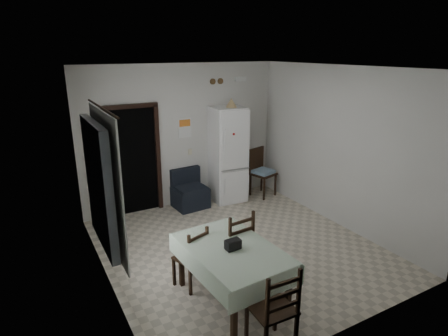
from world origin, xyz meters
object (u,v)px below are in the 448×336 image
dining_table (231,275)px  navy_seat (190,189)px  corner_chair (263,173)px  dining_chair_far_right (233,244)px  fridge (227,155)px  dining_chair_far_left (190,256)px  dining_chair_near_head (272,307)px

dining_table → navy_seat: bearing=72.2°
corner_chair → dining_chair_far_right: corner_chair is taller
fridge → dining_chair_far_right: 2.97m
dining_table → dining_chair_far_right: 0.58m
fridge → dining_chair_far_right: bearing=-113.0°
corner_chair → dining_chair_far_left: bearing=-156.7°
navy_seat → corner_chair: size_ratio=0.74×
dining_chair_far_left → dining_chair_near_head: bearing=82.3°
fridge → navy_seat: 1.08m
fridge → corner_chair: 0.96m
dining_table → corner_chair: bearing=45.8°
corner_chair → dining_chair_near_head: (-2.51, -3.77, -0.01)m
navy_seat → corner_chair: (1.69, -0.20, 0.14)m
corner_chair → dining_chair_near_head: bearing=-139.6°
corner_chair → dining_table: 3.80m
dining_table → dining_chair_far_left: bearing=115.2°
dining_table → dining_chair_near_head: bearing=-94.8°
navy_seat → dining_chair_far_left: size_ratio=0.89×
dining_table → dining_chair_far_right: (0.31, 0.48, 0.13)m
dining_chair_near_head → fridge: bearing=-111.1°
corner_chair → dining_chair_near_head: corner_chair is taller
dining_table → dining_chair_far_left: dining_chair_far_left is taller
navy_seat → dining_table: (-0.80, -3.07, -0.00)m
fridge → dining_chair_near_head: fridge is taller
corner_chair → dining_table: corner_chair is taller
fridge → corner_chair: size_ratio=1.89×
dining_table → dining_chair_far_right: dining_chair_far_right is taller
dining_chair_far_left → dining_chair_far_right: 0.63m
navy_seat → dining_table: 3.17m
corner_chair → dining_table: (-2.49, -2.87, -0.14)m
dining_chair_far_right → dining_chair_near_head: dining_chair_far_right is taller
fridge → corner_chair: bearing=-8.8°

